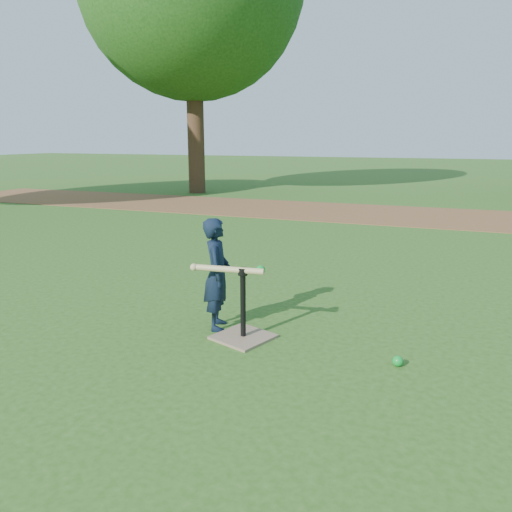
% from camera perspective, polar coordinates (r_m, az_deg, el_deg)
% --- Properties ---
extents(ground, '(80.00, 80.00, 0.00)m').
position_cam_1_polar(ground, '(4.25, 2.40, -9.57)').
color(ground, '#285116').
rests_on(ground, ground).
extents(dirt_strip, '(24.00, 3.00, 0.01)m').
position_cam_1_polar(dirt_strip, '(11.40, 14.70, 4.63)').
color(dirt_strip, brown).
rests_on(dirt_strip, ground).
extents(child, '(0.35, 0.42, 0.99)m').
position_cam_1_polar(child, '(4.37, -4.47, -2.07)').
color(child, black).
rests_on(child, ground).
extents(wiffle_ball_ground, '(0.08, 0.08, 0.08)m').
position_cam_1_polar(wiffle_ball_ground, '(3.93, 15.90, -11.48)').
color(wiffle_ball_ground, '#0D932B').
rests_on(wiffle_ball_ground, ground).
extents(batting_tee, '(0.55, 0.55, 0.61)m').
position_cam_1_polar(batting_tee, '(4.24, -1.48, -7.99)').
color(batting_tee, '#896E56').
rests_on(batting_tee, ground).
extents(swing_action, '(0.63, 0.19, 0.08)m').
position_cam_1_polar(swing_action, '(4.12, -2.83, -1.53)').
color(swing_action, tan).
rests_on(swing_action, ground).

